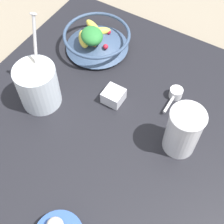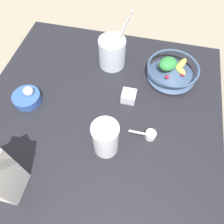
# 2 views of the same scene
# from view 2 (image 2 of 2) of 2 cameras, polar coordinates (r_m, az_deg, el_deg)

# --- Properties ---
(ground_plane) EXTENTS (6.00, 6.00, 0.00)m
(ground_plane) POSITION_cam_2_polar(r_m,az_deg,el_deg) (0.87, -3.29, -1.28)
(ground_plane) COLOR gray
(countertop) EXTENTS (0.92, 0.92, 0.04)m
(countertop) POSITION_cam_2_polar(r_m,az_deg,el_deg) (0.85, -3.35, -0.58)
(countertop) COLOR black
(countertop) RESTS_ON ground_plane
(fruit_bowl) EXTENTS (0.21, 0.21, 0.09)m
(fruit_bowl) POSITION_cam_2_polar(r_m,az_deg,el_deg) (0.94, 15.38, 10.49)
(fruit_bowl) COLOR #384C6B
(fruit_bowl) RESTS_ON countertop
(yogurt_tub) EXTENTS (0.11, 0.13, 0.25)m
(yogurt_tub) POSITION_cam_2_polar(r_m,az_deg,el_deg) (0.94, 0.04, 15.57)
(yogurt_tub) COLOR silver
(yogurt_tub) RESTS_ON countertop
(drinking_cup) EXTENTS (0.09, 0.09, 0.14)m
(drinking_cup) POSITION_cam_2_polar(r_m,az_deg,el_deg) (0.70, -1.70, -6.81)
(drinking_cup) COLOR white
(drinking_cup) RESTS_ON countertop
(spice_jar) EXTENTS (0.05, 0.05, 0.04)m
(spice_jar) POSITION_cam_2_polar(r_m,az_deg,el_deg) (0.85, 4.38, 4.07)
(spice_jar) COLOR silver
(spice_jar) RESTS_ON countertop
(measuring_scoop) EXTENTS (0.04, 0.10, 0.03)m
(measuring_scoop) POSITION_cam_2_polar(r_m,az_deg,el_deg) (0.78, 9.73, -5.88)
(measuring_scoop) COLOR white
(measuring_scoop) RESTS_ON countertop
(garlic_bowl) EXTENTS (0.11, 0.11, 0.06)m
(garlic_bowl) POSITION_cam_2_polar(r_m,az_deg,el_deg) (0.90, -21.28, 3.71)
(garlic_bowl) COLOR #3356A3
(garlic_bowl) RESTS_ON countertop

